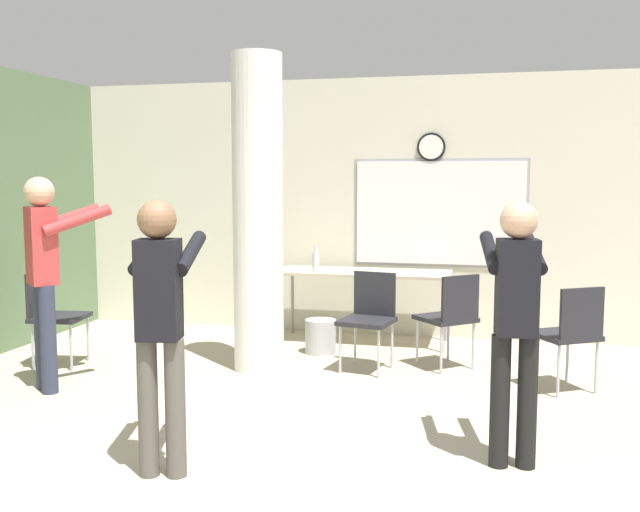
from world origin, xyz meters
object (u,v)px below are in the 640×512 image
(person_playing_front, at_px, (161,315))
(bottle_on_table, at_px, (316,261))
(person_watching_back, at_px, (46,266))
(chair_table_front, at_px, (369,313))
(person_playing_side, at_px, (515,312))
(chair_table_right, at_px, (451,313))
(folding_table, at_px, (363,276))
(chair_mid_room, at_px, (570,330))
(chair_by_left_wall, at_px, (52,311))

(person_playing_front, bearing_deg, bottle_on_table, 89.10)
(bottle_on_table, height_order, person_watching_back, person_watching_back)
(chair_table_front, height_order, person_playing_side, person_playing_side)
(person_playing_front, bearing_deg, chair_table_right, 61.47)
(chair_table_front, bearing_deg, person_playing_front, -106.86)
(person_playing_side, bearing_deg, chair_table_front, 121.45)
(chair_table_right, relative_size, person_watching_back, 0.50)
(folding_table, distance_m, bottle_on_table, 0.52)
(bottle_on_table, relative_size, chair_mid_room, 0.31)
(chair_table_front, relative_size, person_playing_side, 0.55)
(bottle_on_table, distance_m, person_playing_front, 3.47)
(bottle_on_table, height_order, chair_table_front, bottle_on_table)
(folding_table, xyz_separation_m, person_playing_front, (-0.54, -3.60, 0.24))
(folding_table, distance_m, person_watching_back, 3.17)
(chair_table_right, distance_m, person_watching_back, 3.48)
(bottle_on_table, bearing_deg, person_playing_front, -90.90)
(chair_mid_room, bearing_deg, person_watching_back, -167.19)
(chair_mid_room, height_order, person_playing_side, person_playing_side)
(chair_mid_room, relative_size, person_watching_back, 0.50)
(chair_table_front, distance_m, person_playing_side, 2.33)
(chair_table_front, xyz_separation_m, person_watching_back, (-2.42, -1.25, 0.51))
(bottle_on_table, xyz_separation_m, person_watching_back, (-1.70, -2.15, 0.16))
(chair_by_left_wall, xyz_separation_m, person_playing_side, (4.05, -1.40, 0.42))
(bottle_on_table, bearing_deg, person_playing_side, -56.12)
(chair_table_right, relative_size, chair_table_front, 1.00)
(chair_mid_room, relative_size, chair_table_front, 1.00)
(person_playing_front, bearing_deg, person_watching_back, 141.31)
(folding_table, height_order, person_watching_back, person_watching_back)
(person_watching_back, bearing_deg, folding_table, 46.31)
(person_watching_back, bearing_deg, bottle_on_table, 51.79)
(chair_by_left_wall, height_order, person_watching_back, person_watching_back)
(person_watching_back, bearing_deg, chair_by_left_wall, 122.04)
(chair_by_left_wall, bearing_deg, folding_table, 31.24)
(folding_table, distance_m, chair_table_right, 1.30)
(person_watching_back, bearing_deg, chair_table_right, 24.44)
(bottle_on_table, relative_size, person_playing_side, 0.17)
(chair_mid_room, xyz_separation_m, person_playing_front, (-2.46, -2.25, 0.43))
(folding_table, bearing_deg, chair_table_right, -42.09)
(chair_table_right, height_order, chair_mid_room, same)
(chair_table_right, distance_m, chair_by_left_wall, 3.64)
(chair_by_left_wall, xyz_separation_m, person_watching_back, (0.44, -0.70, 0.51))
(folding_table, distance_m, person_playing_side, 3.32)
(chair_mid_room, bearing_deg, folding_table, 144.98)
(chair_table_front, bearing_deg, person_playing_side, -58.55)
(chair_by_left_wall, distance_m, person_playing_front, 2.92)
(folding_table, height_order, chair_by_left_wall, chair_by_left_wall)
(bottle_on_table, relative_size, chair_by_left_wall, 0.31)
(chair_mid_room, bearing_deg, person_playing_side, -106.55)
(chair_mid_room, distance_m, person_watching_back, 4.24)
(chair_table_right, xyz_separation_m, chair_by_left_wall, (-3.56, -0.73, 0.00))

